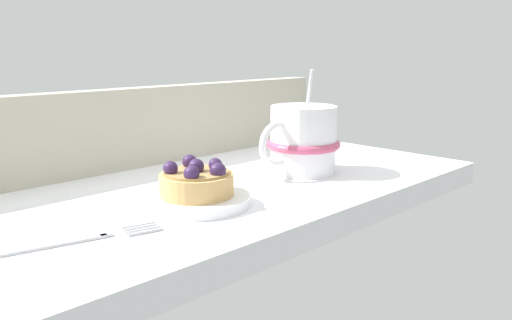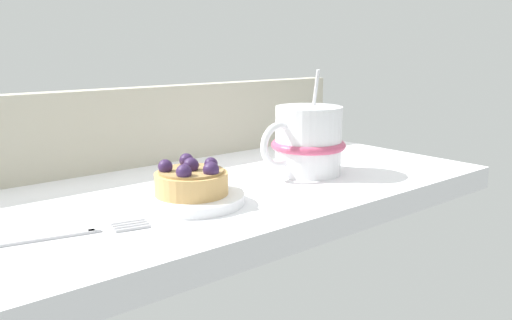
{
  "view_description": "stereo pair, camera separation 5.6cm",
  "coord_description": "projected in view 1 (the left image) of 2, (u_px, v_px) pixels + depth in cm",
  "views": [
    {
      "loc": [
        -42.29,
        -51.06,
        17.81
      ],
      "look_at": [
        4.24,
        -4.41,
        3.51
      ],
      "focal_mm": 37.17,
      "sensor_mm": 36.0,
      "label": 1
    },
    {
      "loc": [
        -38.12,
        -54.87,
        17.81
      ],
      "look_at": [
        4.24,
        -4.41,
        3.51
      ],
      "focal_mm": 37.17,
      "sensor_mm": 36.0,
      "label": 2
    }
  ],
  "objects": [
    {
      "name": "raspberry_tart",
      "position": [
        197.0,
        181.0,
        0.6
      ],
      "size": [
        8.39,
        8.39,
        4.25
      ],
      "color": "tan",
      "rests_on": "dessert_plate"
    },
    {
      "name": "dessert_plate",
      "position": [
        197.0,
        200.0,
        0.6
      ],
      "size": [
        12.11,
        12.11,
        1.16
      ],
      "color": "white",
      "rests_on": "ground_plane"
    },
    {
      "name": "dessert_fork",
      "position": [
        78.0,
        239.0,
        0.49
      ],
      "size": [
        16.21,
        5.27,
        0.6
      ],
      "color": "#B7B7BC",
      "rests_on": "ground_plane"
    },
    {
      "name": "coffee_mug",
      "position": [
        302.0,
        140.0,
        0.75
      ],
      "size": [
        14.02,
        10.54,
        14.54
      ],
      "color": "white",
      "rests_on": "ground_plane"
    },
    {
      "name": "ground_plane",
      "position": [
        209.0,
        198.0,
        0.69
      ],
      "size": [
        76.55,
        36.48,
        3.2
      ],
      "primitive_type": "cube",
      "color": "white"
    },
    {
      "name": "window_rail_back",
      "position": [
        136.0,
        128.0,
        0.79
      ],
      "size": [
        75.02,
        3.06,
        11.72
      ],
      "primitive_type": "cube",
      "color": "#B2AD99",
      "rests_on": "ground_plane"
    }
  ]
}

